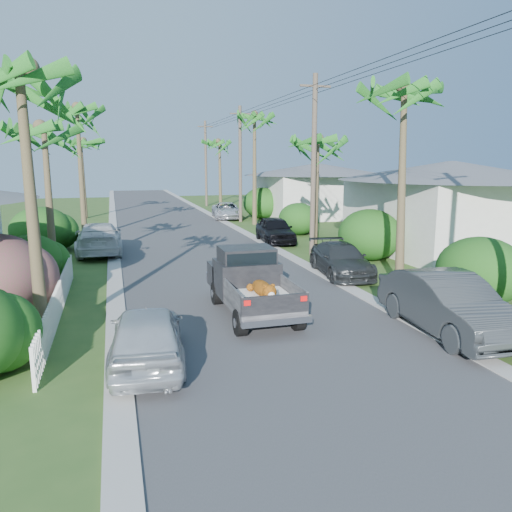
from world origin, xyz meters
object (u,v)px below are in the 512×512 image
object	(u,v)px
palm_r_c	(254,116)
house_right_far	(317,192)
pickup_truck	(249,281)
parked_car_rm	(341,260)
parked_car_rf	(275,230)
utility_pole_b	(314,165)
palm_l_c	(77,108)
palm_r_a	(407,87)
parked_car_rn	(448,304)
palm_l_d	(81,141)
parked_car_rd	(227,211)
palm_r_d	(220,142)
utility_pole_d	(206,163)
parked_car_lf	(99,238)
parked_car_ln	(147,336)
palm_r_b	(317,139)
utility_pole_c	(240,164)
palm_l_b	(43,128)
house_right_near	(449,210)
palm_l_a	(20,70)

from	to	relation	value
palm_r_c	house_right_far	distance (m)	9.90
pickup_truck	parked_car_rm	bearing A→B (deg)	37.37
parked_car_rf	utility_pole_b	distance (m)	5.78
palm_l_c	palm_r_a	bearing A→B (deg)	-52.45
parked_car_rn	house_right_far	bearing A→B (deg)	77.19
parked_car_rf	palm_l_d	xyz separation A→B (m)	(-11.50, 16.72, 5.68)
parked_car_rd	palm_r_d	distance (m)	11.45
utility_pole_d	parked_car_lf	bearing A→B (deg)	-111.70
palm_l_d	utility_pole_d	size ratio (longest dim) A/B	0.86
parked_car_ln	palm_r_b	size ratio (longest dim) A/B	0.59
parked_car_rd	house_right_far	size ratio (longest dim) A/B	0.54
utility_pole_b	utility_pole_c	xyz separation A→B (m)	(0.00, 15.00, 0.00)
parked_car_rd	palm_l_c	size ratio (longest dim) A/B	0.53
parked_car_lf	palm_l_c	size ratio (longest dim) A/B	0.61
palm_l_c	palm_r_b	size ratio (longest dim) A/B	1.28
utility_pole_b	parked_car_rn	bearing A→B (deg)	-94.35
pickup_truck	parked_car_lf	size ratio (longest dim) A/B	0.91
palm_r_b	utility_pole_d	size ratio (longest dim) A/B	0.80
pickup_truck	parked_car_ln	distance (m)	4.97
parked_car_ln	palm_l_c	distance (m)	22.50
utility_pole_d	palm_r_c	bearing A→B (deg)	-87.98
house_right_far	palm_l_d	bearing A→B (deg)	168.41
parked_car_rn	palm_l_d	world-z (taller)	palm_l_d
parked_car_rd	palm_r_b	bearing A→B (deg)	-77.45
parked_car_rn	parked_car_ln	size ratio (longest dim) A/B	1.20
palm_l_c	utility_pole_c	size ratio (longest dim) A/B	1.02
parked_car_rm	palm_r_c	world-z (taller)	palm_r_c
parked_car_rf	palm_l_c	world-z (taller)	palm_l_c
palm_l_b	house_right_far	size ratio (longest dim) A/B	0.82
parked_car_rm	utility_pole_d	bearing A→B (deg)	95.87
house_right_near	house_right_far	bearing A→B (deg)	90.00
palm_r_d	utility_pole_d	world-z (taller)	utility_pole_d
house_right_far	palm_l_a	bearing A→B (deg)	-125.42
parked_car_rf	palm_r_a	bearing A→B (deg)	-78.44
parked_car_ln	utility_pole_b	xyz separation A→B (m)	(9.20, 12.18, 3.88)
palm_r_b	palm_r_d	world-z (taller)	palm_r_d
palm_r_d	house_right_near	size ratio (longest dim) A/B	0.89
pickup_truck	palm_r_d	xyz separation A→B (m)	(6.63, 35.63, 5.73)
parked_car_rm	parked_car_lf	distance (m)	12.85
parked_car_lf	palm_l_d	xyz separation A→B (m)	(-1.50, 17.64, 5.63)
parked_car_rn	parked_car_rf	xyz separation A→B (m)	(0.33, 16.52, -0.08)
palm_r_b	utility_pole_b	size ratio (longest dim) A/B	0.80
palm_l_c	parked_car_rf	bearing A→B (deg)	-23.24
parked_car_ln	palm_r_a	distance (m)	13.03
parked_car_rn	house_right_far	world-z (taller)	house_right_far
parked_car_ln	utility_pole_d	bearing A→B (deg)	-97.53
parked_car_rm	parked_car_lf	bearing A→B (deg)	147.88
parked_car_rn	palm_r_a	world-z (taller)	palm_r_a
house_right_near	utility_pole_d	world-z (taller)	utility_pole_d
parked_car_rm	palm_l_d	bearing A→B (deg)	120.94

